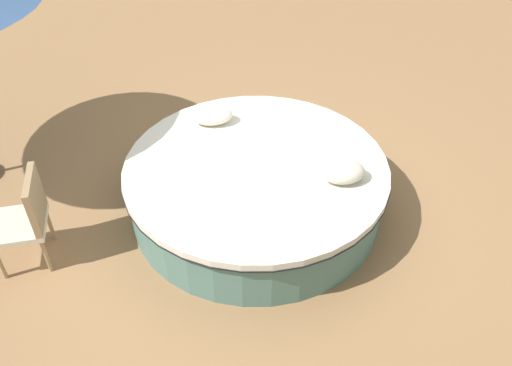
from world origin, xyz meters
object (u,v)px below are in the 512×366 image
Objects in this scene: round_bed at (256,187)px; throw_pillow_0 at (343,172)px; patio_chair at (27,215)px; throw_pillow_1 at (212,115)px.

throw_pillow_0 reaches higher than round_bed.
patio_chair is at bearing 2.56° from throw_pillow_0.
throw_pillow_0 is at bearing -93.61° from patio_chair.
throw_pillow_1 reaches higher than round_bed.
throw_pillow_1 is (0.41, -0.82, 0.40)m from round_bed.
patio_chair is at bearing 35.45° from throw_pillow_1.
throw_pillow_0 is 0.45× the size of patio_chair.
throw_pillow_1 is at bearing -63.06° from round_bed.
round_bed is 2.27m from patio_chair.
throw_pillow_0 is 3.04m from patio_chair.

